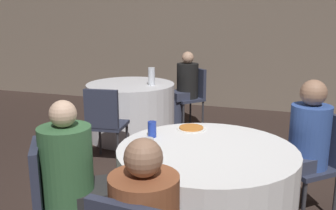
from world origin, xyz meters
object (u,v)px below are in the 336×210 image
(person_green_jacket, at_px, (79,184))
(table_far, at_px, (131,110))
(table_near, at_px, (206,197))
(chair_near_southwest, at_px, (54,195))
(chair_far_northeast, at_px, (192,92))
(soda_can_blue, at_px, (152,129))
(chair_near_northeast, at_px, (316,155))
(chair_far_south, at_px, (105,119))
(bottle_far, at_px, (152,76))
(soda_can_silver, at_px, (149,147))
(person_blue_shirt, at_px, (301,151))
(person_black_shirt, at_px, (183,90))
(pizza_plate_near, at_px, (191,128))

(person_green_jacket, bearing_deg, table_far, 163.45)
(table_near, xyz_separation_m, chair_near_southwest, (-0.88, -0.58, 0.16))
(chair_far_northeast, relative_size, soda_can_blue, 7.20)
(chair_near_northeast, bearing_deg, table_near, 90.00)
(chair_far_northeast, height_order, chair_far_south, same)
(chair_near_southwest, height_order, chair_far_northeast, same)
(table_near, distance_m, bottle_far, 2.50)
(chair_far_northeast, xyz_separation_m, soda_can_silver, (0.52, -3.14, 0.28))
(person_blue_shirt, distance_m, person_black_shirt, 2.70)
(chair_near_southwest, distance_m, person_blue_shirt, 1.93)
(person_green_jacket, relative_size, person_black_shirt, 1.01)
(table_far, distance_m, bottle_far, 0.58)
(bottle_far, bearing_deg, chair_near_northeast, -35.45)
(chair_near_northeast, xyz_separation_m, person_black_shirt, (-1.74, 2.05, 0.04))
(person_blue_shirt, bearing_deg, table_near, 90.00)
(chair_near_northeast, relative_size, chair_far_northeast, 1.00)
(table_far, distance_m, chair_far_south, 1.02)
(person_blue_shirt, relative_size, soda_can_blue, 9.56)
(chair_far_south, relative_size, person_black_shirt, 0.77)
(person_blue_shirt, relative_size, bottle_far, 4.96)
(chair_near_northeast, height_order, person_green_jacket, person_green_jacket)
(table_near, relative_size, soda_can_blue, 10.43)
(soda_can_blue, bearing_deg, pizza_plate_near, 51.40)
(table_near, height_order, chair_near_southwest, chair_near_southwest)
(chair_near_northeast, bearing_deg, person_green_jacket, 85.60)
(chair_far_northeast, xyz_separation_m, pizza_plate_near, (0.63, -2.48, 0.22))
(table_near, distance_m, person_green_jacket, 0.91)
(person_black_shirt, bearing_deg, chair_far_south, 116.95)
(chair_far_south, relative_size, person_green_jacket, 0.76)
(pizza_plate_near, xyz_separation_m, soda_can_silver, (-0.12, -0.67, 0.05))
(table_far, xyz_separation_m, person_blue_shirt, (2.18, -1.54, 0.21))
(table_near, bearing_deg, bottle_far, 119.83)
(chair_far_northeast, xyz_separation_m, chair_far_south, (-0.55, -1.75, 0.00))
(person_black_shirt, relative_size, soda_can_silver, 9.31)
(table_far, relative_size, soda_can_blue, 9.79)
(table_far, relative_size, chair_far_south, 1.36)
(person_green_jacket, xyz_separation_m, soda_can_blue, (0.29, 0.61, 0.22))
(chair_far_south, height_order, soda_can_blue, chair_far_south)
(person_green_jacket, bearing_deg, chair_near_southwest, -90.00)
(bottle_far, bearing_deg, chair_far_northeast, 64.42)
(soda_can_blue, height_order, soda_can_silver, same)
(person_green_jacket, bearing_deg, person_black_shirt, 150.66)
(chair_far_northeast, height_order, bottle_far, bottle_far)
(table_near, distance_m, pizza_plate_near, 0.60)
(chair_far_northeast, bearing_deg, chair_near_northeast, 168.85)
(person_green_jacket, xyz_separation_m, person_blue_shirt, (1.39, 1.09, 0.00))
(table_near, bearing_deg, table_far, 125.60)
(person_black_shirt, xyz_separation_m, soda_can_silver, (0.63, -3.02, 0.24))
(chair_near_northeast, relative_size, soda_can_silver, 7.20)
(soda_can_silver, xyz_separation_m, bottle_far, (-0.88, 2.38, 0.06))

